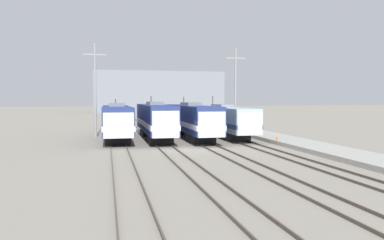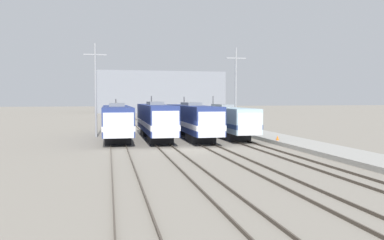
# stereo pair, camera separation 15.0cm
# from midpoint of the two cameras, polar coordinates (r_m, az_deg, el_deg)

# --- Properties ---
(ground_plane) EXTENTS (400.00, 400.00, 0.00)m
(ground_plane) POSITION_cam_midpoint_polar(r_m,az_deg,el_deg) (34.54, -0.45, -4.37)
(ground_plane) COLOR gray
(rail_pair_far_left) EXTENTS (1.51, 120.00, 0.15)m
(rail_pair_far_left) POSITION_cam_midpoint_polar(r_m,az_deg,el_deg) (33.75, -11.14, -4.48)
(rail_pair_far_left) COLOR #4C4238
(rail_pair_far_left) RESTS_ON ground_plane
(rail_pair_center_left) EXTENTS (1.51, 120.00, 0.15)m
(rail_pair_center_left) POSITION_cam_midpoint_polar(r_m,az_deg,el_deg) (34.14, -3.95, -4.34)
(rail_pair_center_left) COLOR #4C4238
(rail_pair_center_left) RESTS_ON ground_plane
(rail_pair_center_right) EXTENTS (1.51, 120.00, 0.15)m
(rail_pair_center_right) POSITION_cam_midpoint_polar(r_m,az_deg,el_deg) (35.04, 2.96, -4.14)
(rail_pair_center_right) COLOR #4C4238
(rail_pair_center_right) RESTS_ON ground_plane
(rail_pair_far_right) EXTENTS (1.51, 120.00, 0.15)m
(rail_pair_far_right) POSITION_cam_midpoint_polar(r_m,az_deg,el_deg) (36.42, 9.44, -3.90)
(rail_pair_far_right) COLOR #4C4238
(rail_pair_far_right) RESTS_ON ground_plane
(locomotive_far_left) EXTENTS (3.06, 16.37, 4.55)m
(locomotive_far_left) POSITION_cam_midpoint_polar(r_m,az_deg,el_deg) (42.51, -11.53, -0.14)
(locomotive_far_left) COLOR black
(locomotive_far_left) RESTS_ON ground_plane
(locomotive_center_left) EXTENTS (2.79, 16.42, 4.93)m
(locomotive_center_left) POSITION_cam_midpoint_polar(r_m,az_deg,el_deg) (42.13, -5.70, -0.01)
(locomotive_center_left) COLOR black
(locomotive_center_left) RESTS_ON ground_plane
(locomotive_center_right) EXTENTS (2.89, 18.31, 4.83)m
(locomotive_center_right) POSITION_cam_midpoint_polar(r_m,az_deg,el_deg) (43.25, -0.16, 0.03)
(locomotive_center_right) COLOR black
(locomotive_center_right) RESTS_ON ground_plane
(locomotive_far_right) EXTENTS (2.82, 18.79, 4.95)m
(locomotive_far_right) POSITION_cam_midpoint_polar(r_m,az_deg,el_deg) (45.73, 4.66, 0.04)
(locomotive_far_right) COLOR #232326
(locomotive_far_right) RESTS_ON ground_plane
(catenary_tower_left) EXTENTS (2.64, 0.25, 11.12)m
(catenary_tower_left) POSITION_cam_midpoint_polar(r_m,az_deg,el_deg) (45.95, -14.62, 4.83)
(catenary_tower_left) COLOR gray
(catenary_tower_left) RESTS_ON ground_plane
(catenary_tower_right) EXTENTS (2.64, 0.25, 11.12)m
(catenary_tower_right) POSITION_cam_midpoint_polar(r_m,az_deg,el_deg) (48.67, 6.54, 4.82)
(catenary_tower_right) COLOR gray
(catenary_tower_right) RESTS_ON ground_plane
(platform) EXTENTS (4.00, 120.00, 0.40)m
(platform) POSITION_cam_midpoint_polar(r_m,az_deg,el_deg) (38.36, 15.77, -3.43)
(platform) COLOR #A8A59E
(platform) RESTS_ON ground_plane
(traffic_cone) EXTENTS (0.32, 0.32, 0.46)m
(traffic_cone) POSITION_cam_midpoint_polar(r_m,az_deg,el_deg) (38.83, 12.77, -2.67)
(traffic_cone) COLOR orange
(traffic_cone) RESTS_ON platform
(depot_building) EXTENTS (42.80, 11.62, 13.66)m
(depot_building) POSITION_cam_midpoint_polar(r_m,az_deg,el_deg) (127.65, -5.08, 4.25)
(depot_building) COLOR gray
(depot_building) RESTS_ON ground_plane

